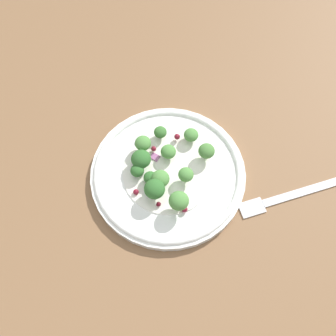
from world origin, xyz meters
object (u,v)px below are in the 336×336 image
at_px(broccoli_floret_2, 187,175).
at_px(fork, 291,195).
at_px(plate, 168,173).
at_px(broccoli_floret_0, 155,189).
at_px(broccoli_floret_1, 141,159).

bearing_deg(broccoli_floret_2, fork, -172.94).
xyz_separation_m(broccoli_floret_2, fork, (-0.16, -0.02, -0.03)).
relative_size(plate, broccoli_floret_2, 10.29).
distance_m(broccoli_floret_0, broccoli_floret_1, 0.05).
distance_m(broccoli_floret_0, broccoli_floret_2, 0.05).
bearing_deg(plate, broccoli_floret_2, 168.66).
bearing_deg(broccoli_floret_2, plate, -11.34).
bearing_deg(broccoli_floret_1, broccoli_floret_0, 126.68).
distance_m(broccoli_floret_2, fork, 0.16).
bearing_deg(broccoli_floret_0, fork, -164.52).
height_order(broccoli_floret_0, broccoli_floret_2, broccoli_floret_0).
height_order(broccoli_floret_2, fork, broccoli_floret_2).
height_order(broccoli_floret_1, fork, broccoli_floret_1).
height_order(plate, broccoli_floret_2, broccoli_floret_2).
relative_size(broccoli_floret_2, fork, 0.14).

